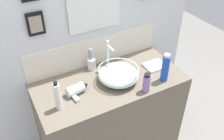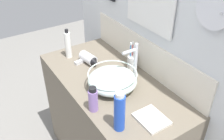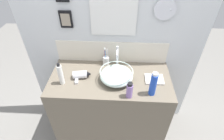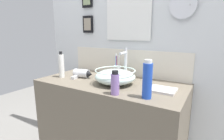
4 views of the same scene
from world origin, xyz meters
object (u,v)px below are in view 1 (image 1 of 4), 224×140
(spray_bottle, at_px, (58,96))
(shampoo_bottle, at_px, (165,68))
(glass_bowl_sink, at_px, (118,74))
(lotion_bottle, at_px, (146,83))
(faucet, at_px, (108,54))
(toothbrush_cup, at_px, (91,64))
(hair_drier, at_px, (77,89))
(hand_towel, at_px, (155,66))

(spray_bottle, relative_size, shampoo_bottle, 0.97)
(glass_bowl_sink, height_order, lotion_bottle, lotion_bottle)
(glass_bowl_sink, height_order, faucet, faucet)
(toothbrush_cup, relative_size, lotion_bottle, 1.29)
(hair_drier, xyz_separation_m, toothbrush_cup, (0.22, 0.23, 0.01))
(lotion_bottle, xyz_separation_m, shampoo_bottle, (0.20, 0.04, 0.04))
(spray_bottle, distance_m, shampoo_bottle, 0.82)
(shampoo_bottle, height_order, hand_towel, shampoo_bottle)
(spray_bottle, bearing_deg, hand_towel, 6.07)
(faucet, bearing_deg, shampoo_bottle, -46.09)
(toothbrush_cup, xyz_separation_m, spray_bottle, (-0.39, -0.32, 0.06))
(faucet, bearing_deg, glass_bowl_sink, -90.00)
(spray_bottle, xyz_separation_m, lotion_bottle, (0.62, -0.13, -0.03))
(shampoo_bottle, bearing_deg, toothbrush_cup, 136.99)
(toothbrush_cup, xyz_separation_m, lotion_bottle, (0.24, -0.45, 0.02))
(glass_bowl_sink, distance_m, spray_bottle, 0.51)
(lotion_bottle, bearing_deg, shampoo_bottle, 12.31)
(faucet, height_order, hair_drier, faucet)
(glass_bowl_sink, bearing_deg, faucet, 90.00)
(glass_bowl_sink, distance_m, toothbrush_cup, 0.27)
(glass_bowl_sink, bearing_deg, hand_towel, 3.07)
(spray_bottle, bearing_deg, shampoo_bottle, -6.19)
(hair_drier, relative_size, spray_bottle, 0.80)
(glass_bowl_sink, distance_m, shampoo_bottle, 0.36)
(hair_drier, bearing_deg, lotion_bottle, -25.48)
(hair_drier, bearing_deg, spray_bottle, -152.90)
(hand_towel, bearing_deg, toothbrush_cup, 155.08)
(toothbrush_cup, height_order, shampoo_bottle, shampoo_bottle)
(hair_drier, xyz_separation_m, hand_towel, (0.70, 0.01, -0.03))
(shampoo_bottle, bearing_deg, lotion_bottle, -167.69)
(lotion_bottle, distance_m, shampoo_bottle, 0.21)
(glass_bowl_sink, bearing_deg, shampoo_bottle, -27.06)
(toothbrush_cup, xyz_separation_m, shampoo_bottle, (0.43, -0.40, 0.06))
(toothbrush_cup, xyz_separation_m, hand_towel, (0.48, -0.22, -0.04))
(toothbrush_cup, relative_size, spray_bottle, 0.88)
(lotion_bottle, height_order, hand_towel, lotion_bottle)
(hair_drier, relative_size, lotion_bottle, 1.17)
(toothbrush_cup, relative_size, hand_towel, 1.16)
(glass_bowl_sink, xyz_separation_m, shampoo_bottle, (0.32, -0.16, 0.06))
(lotion_bottle, xyz_separation_m, hand_towel, (0.25, 0.22, -0.07))
(faucet, relative_size, lotion_bottle, 1.69)
(faucet, xyz_separation_m, lotion_bottle, (0.12, -0.37, -0.08))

